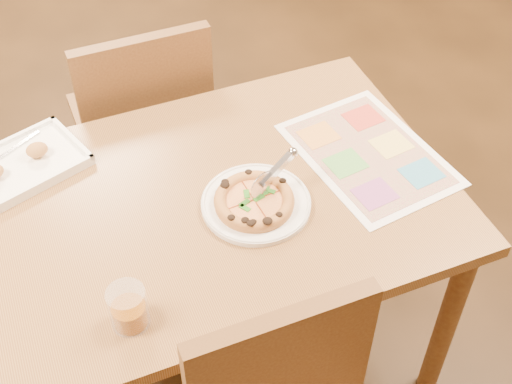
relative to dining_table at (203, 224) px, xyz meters
name	(u,v)px	position (x,y,z in m)	size (l,w,h in m)	color
dining_table	(203,224)	(0.00, 0.00, 0.00)	(1.30, 0.85, 0.72)	olive
chair_far	(143,110)	(0.00, 0.60, -0.07)	(0.42, 0.42, 0.47)	brown
plate	(256,204)	(0.13, -0.06, 0.09)	(0.28, 0.28, 0.02)	white
pizza	(254,201)	(0.12, -0.07, 0.11)	(0.21, 0.21, 0.03)	#C07641
pizza_cutter	(273,174)	(0.18, -0.05, 0.17)	(0.14, 0.07, 0.09)	silver
appetizer_tray	(22,166)	(-0.41, 0.30, 0.10)	(0.37, 0.31, 0.06)	white
glass_tumbler	(129,310)	(-0.26, -0.29, 0.13)	(0.09, 0.09, 0.11)	#8E4A0A
menu	(369,154)	(0.48, 0.00, 0.09)	(0.33, 0.46, 0.01)	white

